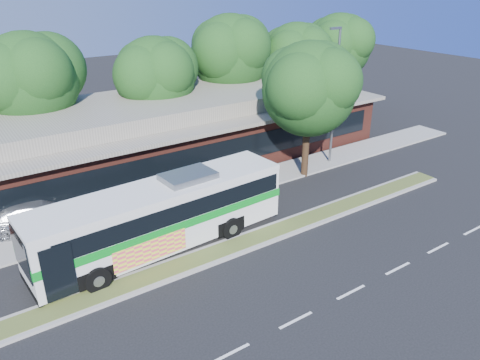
# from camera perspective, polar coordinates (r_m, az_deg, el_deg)

# --- Properties ---
(ground) EXTENTS (120.00, 120.00, 0.00)m
(ground) POSITION_cam_1_polar(r_m,az_deg,el_deg) (23.35, 4.33, -7.35)
(ground) COLOR black
(ground) RESTS_ON ground
(median_strip) EXTENTS (26.00, 1.10, 0.15)m
(median_strip) POSITION_cam_1_polar(r_m,az_deg,el_deg) (23.71, 3.43, -6.59)
(median_strip) COLOR #3F5122
(median_strip) RESTS_ON ground
(sidewalk) EXTENTS (44.00, 2.60, 0.12)m
(sidewalk) POSITION_cam_1_polar(r_m,az_deg,el_deg) (27.96, -3.88, -1.65)
(sidewalk) COLOR gray
(sidewalk) RESTS_ON ground
(plaza_building) EXTENTS (33.20, 11.20, 4.45)m
(plaza_building) POSITION_cam_1_polar(r_m,az_deg,el_deg) (32.66, -9.99, 5.76)
(plaza_building) COLOR #57241B
(plaza_building) RESTS_ON ground
(lamp_post) EXTENTS (0.93, 0.18, 9.07)m
(lamp_post) POSITION_cam_1_polar(r_m,az_deg,el_deg) (31.74, 11.46, 10.33)
(lamp_post) COLOR slate
(lamp_post) RESTS_ON ground
(tree_bg_b) EXTENTS (6.69, 6.00, 9.00)m
(tree_bg_b) POSITION_cam_1_polar(r_m,az_deg,el_deg) (32.67, -23.63, 11.46)
(tree_bg_b) COLOR black
(tree_bg_b) RESTS_ON ground
(tree_bg_c) EXTENTS (6.24, 5.60, 8.26)m
(tree_bg_c) POSITION_cam_1_polar(r_m,az_deg,el_deg) (34.27, -9.82, 12.61)
(tree_bg_c) COLOR black
(tree_bg_c) RESTS_ON ground
(tree_bg_d) EXTENTS (6.91, 6.20, 9.37)m
(tree_bg_d) POSITION_cam_1_polar(r_m,az_deg,el_deg) (38.42, -0.75, 15.39)
(tree_bg_d) COLOR black
(tree_bg_d) RESTS_ON ground
(tree_bg_e) EXTENTS (6.47, 5.80, 8.50)m
(tree_bg_e) POSITION_cam_1_polar(r_m,az_deg,el_deg) (41.36, 7.18, 14.87)
(tree_bg_e) COLOR black
(tree_bg_e) RESTS_ON ground
(tree_bg_f) EXTENTS (6.69, 6.00, 8.92)m
(tree_bg_f) POSITION_cam_1_polar(r_m,az_deg,el_deg) (46.18, 12.18, 15.86)
(tree_bg_f) COLOR black
(tree_bg_f) RESTS_ON ground
(transit_bus) EXTENTS (12.53, 3.41, 3.48)m
(transit_bus) POSITION_cam_1_polar(r_m,az_deg,el_deg) (22.09, -9.44, -3.80)
(transit_bus) COLOR silver
(transit_bus) RESTS_ON ground
(sedan) EXTENTS (5.87, 3.66, 1.59)m
(sedan) POSITION_cam_1_polar(r_m,az_deg,el_deg) (26.02, -23.35, -3.96)
(sedan) COLOR #B8BABF
(sedan) RESTS_ON ground
(sidewalk_tree) EXTENTS (6.43, 5.76, 8.57)m
(sidewalk_tree) POSITION_cam_1_polar(r_m,az_deg,el_deg) (29.41, 8.87, 11.31)
(sidewalk_tree) COLOR black
(sidewalk_tree) RESTS_ON ground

